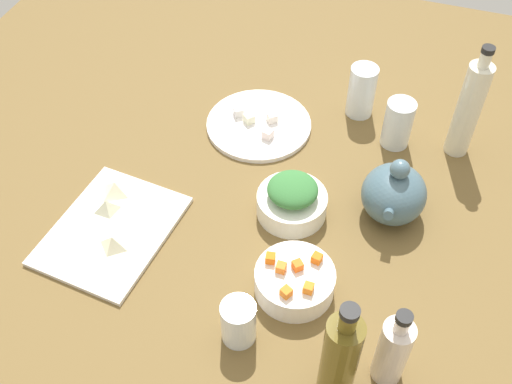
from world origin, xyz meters
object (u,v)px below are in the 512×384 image
(bowl_carrots, at_px, (295,281))
(drinking_glass_0, at_px, (362,91))
(bottle_1, at_px, (340,358))
(bottle_2, at_px, (469,109))
(teapot, at_px, (394,193))
(cutting_board, at_px, (112,230))
(drinking_glass_2, at_px, (398,123))
(plate_tofu, at_px, (259,125))
(drinking_glass_1, at_px, (238,322))
(bowl_greens, at_px, (292,204))
(bottle_0, at_px, (393,350))

(bowl_carrots, xyz_separation_m, drinking_glass_0, (-0.55, 0.01, 0.04))
(bottle_1, distance_m, drinking_glass_0, 0.73)
(bottle_2, bearing_deg, drinking_glass_0, -103.24)
(teapot, relative_size, bottle_1, 0.63)
(cutting_board, relative_size, drinking_glass_2, 2.45)
(plate_tofu, distance_m, bowl_carrots, 0.47)
(bowl_carrots, xyz_separation_m, bottle_2, (-0.49, 0.25, 0.10))
(teapot, distance_m, drinking_glass_1, 0.43)
(bottle_1, distance_m, bottle_2, 0.68)
(bowl_greens, relative_size, bottle_2, 0.52)
(cutting_board, xyz_separation_m, drinking_glass_2, (-0.46, 0.51, 0.05))
(bottle_0, height_order, drinking_glass_0, bottle_0)
(cutting_board, height_order, bowl_greens, bowl_greens)
(drinking_glass_0, distance_m, drinking_glass_1, 0.68)
(drinking_glass_0, bearing_deg, bottle_1, 9.10)
(teapot, height_order, drinking_glass_0, teapot)
(teapot, distance_m, bottle_0, 0.37)
(drinking_glass_1, bearing_deg, bottle_0, 93.13)
(bowl_greens, distance_m, bottle_1, 0.41)
(bottle_0, relative_size, drinking_glass_2, 1.61)
(plate_tofu, height_order, drinking_glass_2, drinking_glass_2)
(bottle_1, relative_size, drinking_glass_1, 2.70)
(cutting_board, height_order, drinking_glass_2, drinking_glass_2)
(cutting_board, height_order, drinking_glass_0, drinking_glass_0)
(plate_tofu, height_order, drinking_glass_0, drinking_glass_0)
(bowl_carrots, bearing_deg, drinking_glass_2, 166.94)
(bottle_1, height_order, drinking_glass_2, bottle_1)
(bowl_greens, distance_m, drinking_glass_1, 0.31)
(drinking_glass_0, bearing_deg, drinking_glass_2, 52.28)
(bottle_2, relative_size, drinking_glass_1, 3.01)
(drinking_glass_1, distance_m, drinking_glass_2, 0.63)
(cutting_board, distance_m, teapot, 0.59)
(bottle_0, distance_m, drinking_glass_2, 0.59)
(teapot, relative_size, drinking_glass_1, 1.70)
(bottle_1, bearing_deg, plate_tofu, -150.50)
(bowl_greens, bearing_deg, teapot, 108.80)
(bowl_greens, xyz_separation_m, bottle_1, (0.36, 0.18, 0.08))
(bottle_0, bearing_deg, teapot, -170.48)
(bottle_0, distance_m, bottle_2, 0.61)
(bottle_2, distance_m, drinking_glass_1, 0.70)
(teapot, xyz_separation_m, bottle_0, (0.37, 0.06, 0.02))
(bottle_0, height_order, bottle_2, bottle_2)
(bowl_greens, bearing_deg, drinking_glass_1, -1.29)
(bowl_greens, height_order, drinking_glass_1, drinking_glass_1)
(bowl_greens, distance_m, teapot, 0.21)
(drinking_glass_0, height_order, drinking_glass_1, drinking_glass_0)
(cutting_board, relative_size, drinking_glass_0, 2.20)
(drinking_glass_2, bearing_deg, bottle_1, 1.07)
(bowl_greens, height_order, bottle_2, bottle_2)
(bowl_greens, distance_m, drinking_glass_0, 0.37)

